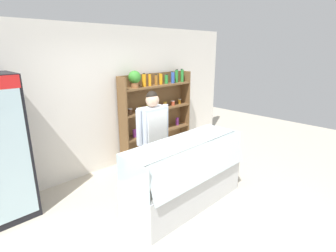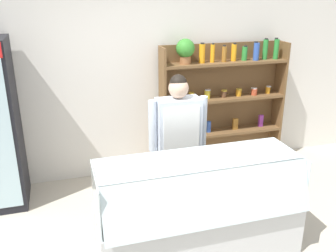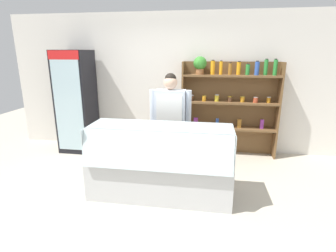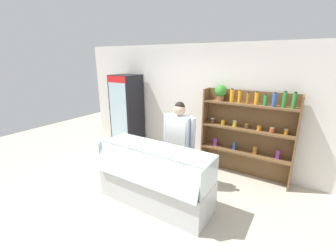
# 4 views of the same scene
# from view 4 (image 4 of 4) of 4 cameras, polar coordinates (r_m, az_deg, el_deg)

# --- Properties ---
(ground_plane) EXTENTS (12.00, 12.00, 0.00)m
(ground_plane) POSITION_cam_4_polar(r_m,az_deg,el_deg) (4.15, -4.24, -18.49)
(ground_plane) COLOR beige
(back_wall) EXTENTS (6.80, 0.10, 2.70)m
(back_wall) POSITION_cam_4_polar(r_m,az_deg,el_deg) (5.21, 8.64, 5.13)
(back_wall) COLOR white
(back_wall) RESTS_ON ground
(drinks_fridge) EXTENTS (0.63, 0.65, 2.00)m
(drinks_fridge) POSITION_cam_4_polar(r_m,az_deg,el_deg) (5.98, -10.32, 3.11)
(drinks_fridge) COLOR black
(drinks_fridge) RESTS_ON ground
(shelving_unit) EXTENTS (1.80, 0.29, 1.88)m
(shelving_unit) POSITION_cam_4_polar(r_m,az_deg,el_deg) (4.77, 18.92, -0.29)
(shelving_unit) COLOR brown
(shelving_unit) RESTS_ON ground
(deli_display_case) EXTENTS (1.95, 0.74, 1.01)m
(deli_display_case) POSITION_cam_4_polar(r_m,az_deg,el_deg) (3.95, -3.35, -14.98)
(deli_display_case) COLOR silver
(deli_display_case) RESTS_ON ground
(shop_clerk) EXTENTS (0.66, 0.25, 1.65)m
(shop_clerk) POSITION_cam_4_polar(r_m,az_deg,el_deg) (4.21, 2.78, -2.83)
(shop_clerk) COLOR #4C4233
(shop_clerk) RESTS_ON ground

